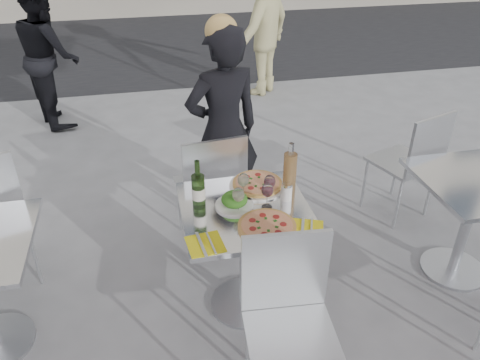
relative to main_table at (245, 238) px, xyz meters
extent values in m
plane|color=slate|center=(0.00, 0.00, -0.54)|extent=(80.00, 80.00, 0.00)
cube|color=black|center=(0.00, 6.50, -0.54)|extent=(24.00, 5.00, 0.00)
cylinder|color=#B7BABF|center=(0.00, 0.00, -0.53)|extent=(0.44, 0.44, 0.02)
cylinder|color=#B7BABF|center=(0.00, 0.00, -0.17)|extent=(0.07, 0.07, 0.72)
cube|color=silver|center=(0.00, 0.00, 0.20)|extent=(0.72, 0.72, 0.03)
cylinder|color=#B7BABF|center=(1.50, 0.00, -0.53)|extent=(0.44, 0.44, 0.02)
cylinder|color=#B7BABF|center=(1.50, 0.00, -0.17)|extent=(0.07, 0.07, 0.72)
cube|color=silver|center=(1.50, 0.00, 0.20)|extent=(0.72, 0.72, 0.03)
cylinder|color=silver|center=(0.05, 0.91, -0.31)|extent=(0.02, 0.02, 0.46)
cylinder|color=silver|center=(-0.32, 0.86, -0.31)|extent=(0.02, 0.02, 0.46)
cylinder|color=silver|center=(0.09, 0.54, -0.31)|extent=(0.02, 0.02, 0.46)
cylinder|color=silver|center=(-0.27, 0.50, -0.31)|extent=(0.02, 0.02, 0.46)
cube|color=silver|center=(-0.11, 0.70, -0.07)|extent=(0.48, 0.48, 0.03)
cube|color=silver|center=(-0.09, 0.49, 0.18)|extent=(0.43, 0.07, 0.46)
cylinder|color=silver|center=(-0.10, -0.51, -0.31)|extent=(0.02, 0.02, 0.46)
cylinder|color=silver|center=(0.26, -0.54, -0.31)|extent=(0.02, 0.02, 0.46)
cube|color=silver|center=(0.07, -0.71, -0.07)|extent=(0.46, 0.46, 0.03)
cube|color=silver|center=(0.08, -0.50, 0.17)|extent=(0.43, 0.06, 0.46)
cylinder|color=silver|center=(-1.43, 0.86, -0.29)|extent=(0.03, 0.03, 0.50)
cylinder|color=silver|center=(-1.31, 0.48, -0.29)|extent=(0.03, 0.03, 0.50)
cylinder|color=silver|center=(1.55, 0.99, -0.31)|extent=(0.02, 0.02, 0.45)
cylinder|color=silver|center=(1.21, 0.88, -0.31)|extent=(0.02, 0.02, 0.45)
cylinder|color=silver|center=(1.67, 0.65, -0.31)|extent=(0.02, 0.02, 0.45)
cylinder|color=silver|center=(1.32, 0.53, -0.31)|extent=(0.02, 0.02, 0.45)
cube|color=silver|center=(1.44, 0.76, -0.08)|extent=(0.53, 0.53, 0.03)
cube|color=silver|center=(1.50, 0.56, 0.16)|extent=(0.41, 0.16, 0.45)
imported|color=black|center=(0.05, 0.95, 0.24)|extent=(0.64, 0.50, 1.56)
imported|color=black|center=(-1.46, 3.25, 0.23)|extent=(0.82, 0.91, 1.54)
imported|color=tan|center=(1.03, 3.67, 0.34)|extent=(1.25, 1.26, 1.75)
cylinder|color=#E5B659|center=(0.07, -0.19, 0.22)|extent=(0.31, 0.31, 0.02)
cylinder|color=beige|center=(0.07, -0.19, 0.23)|extent=(0.27, 0.27, 0.00)
cylinder|color=white|center=(0.12, 0.21, 0.22)|extent=(0.34, 0.34, 0.01)
cylinder|color=#E5B659|center=(0.12, 0.21, 0.23)|extent=(0.30, 0.30, 0.02)
cylinder|color=beige|center=(0.12, 0.22, 0.24)|extent=(0.26, 0.26, 0.00)
cylinder|color=white|center=(-0.06, 0.04, 0.22)|extent=(0.22, 0.22, 0.01)
ellipsoid|color=#195D17|center=(-0.06, 0.04, 0.26)|extent=(0.15, 0.15, 0.08)
sphere|color=#B21914|center=(-0.02, 0.06, 0.27)|extent=(0.03, 0.03, 0.03)
cylinder|color=#30521E|center=(-0.25, 0.08, 0.31)|extent=(0.07, 0.07, 0.20)
cone|color=#30521E|center=(-0.25, 0.08, 0.41)|extent=(0.07, 0.07, 0.03)
cylinder|color=#30521E|center=(-0.25, 0.08, 0.46)|extent=(0.03, 0.03, 0.10)
cylinder|color=silver|center=(-0.25, 0.08, 0.30)|extent=(0.07, 0.07, 0.07)
cylinder|color=tan|center=(0.31, 0.18, 0.32)|extent=(0.08, 0.08, 0.22)
cylinder|color=white|center=(0.31, 0.18, 0.46)|extent=(0.03, 0.03, 0.08)
cylinder|color=white|center=(0.25, 0.04, 0.26)|extent=(0.06, 0.06, 0.09)
cylinder|color=silver|center=(0.25, 0.04, 0.31)|extent=(0.06, 0.06, 0.02)
cylinder|color=white|center=(-0.05, -0.02, 0.21)|extent=(0.06, 0.06, 0.00)
cylinder|color=white|center=(-0.05, -0.02, 0.26)|extent=(0.01, 0.01, 0.09)
ellipsoid|color=white|center=(-0.05, -0.02, 0.33)|extent=(0.07, 0.07, 0.08)
ellipsoid|color=beige|center=(-0.05, -0.02, 0.32)|extent=(0.05, 0.05, 0.05)
cylinder|color=white|center=(0.01, 0.12, 0.21)|extent=(0.06, 0.06, 0.00)
cylinder|color=white|center=(0.01, 0.12, 0.26)|extent=(0.01, 0.01, 0.09)
ellipsoid|color=white|center=(0.01, 0.12, 0.33)|extent=(0.07, 0.07, 0.08)
ellipsoid|color=beige|center=(0.01, 0.12, 0.32)|extent=(0.05, 0.05, 0.05)
cylinder|color=white|center=(0.12, -0.01, 0.21)|extent=(0.06, 0.06, 0.00)
cylinder|color=white|center=(0.12, -0.01, 0.26)|extent=(0.01, 0.01, 0.09)
ellipsoid|color=white|center=(0.12, -0.01, 0.33)|extent=(0.07, 0.07, 0.08)
ellipsoid|color=#470A14|center=(0.12, -0.01, 0.32)|extent=(0.05, 0.05, 0.05)
cylinder|color=white|center=(0.16, 0.07, 0.21)|extent=(0.06, 0.06, 0.00)
cylinder|color=white|center=(0.16, 0.07, 0.26)|extent=(0.01, 0.01, 0.09)
ellipsoid|color=white|center=(0.16, 0.07, 0.33)|extent=(0.07, 0.07, 0.08)
ellipsoid|color=#470A14|center=(0.16, 0.07, 0.32)|extent=(0.05, 0.05, 0.05)
cube|color=yellow|center=(-0.27, -0.26, 0.21)|extent=(0.20, 0.20, 0.00)
cube|color=#B7BABF|center=(-0.29, -0.26, 0.22)|extent=(0.04, 0.20, 0.00)
cube|color=#B7BABF|center=(-0.24, -0.26, 0.22)|extent=(0.03, 0.18, 0.00)
cube|color=yellow|center=(0.27, -0.25, 0.21)|extent=(0.23, 0.23, 0.00)
cube|color=#B7BABF|center=(0.25, -0.25, 0.22)|extent=(0.09, 0.19, 0.00)
cube|color=#B7BABF|center=(0.30, -0.25, 0.22)|extent=(0.07, 0.17, 0.00)
camera|label=1|loc=(-0.49, -2.10, 1.73)|focal=35.00mm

